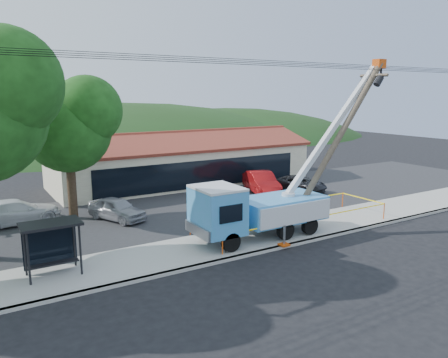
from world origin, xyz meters
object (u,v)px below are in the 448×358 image
Objects in this scene: utility_truck at (258,207)px; bus_shelter at (51,236)px; car_red at (261,194)px; car_dark at (300,192)px; car_silver at (117,221)px; car_white at (17,226)px; leaning_pole at (339,137)px.

utility_truck is 10.47m from bus_shelter.
bus_shelter is 0.48× the size of car_red.
car_red is 1.15× the size of car_dark.
car_dark is (20.13, 7.04, -1.86)m from bus_shelter.
utility_truck is 3.11× the size of car_silver.
car_dark is (15.12, 0.26, 0.00)m from car_silver.
bus_shelter is (-10.45, 0.64, 0.02)m from utility_truck.
bus_shelter reaches higher than car_white.
car_red is 3.21m from car_dark.
utility_truck is 2.45× the size of car_white.
car_dark is (9.69, 7.68, -1.84)m from utility_truck.
car_dark is at bearing 62.34° from leaning_pole.
bus_shelter is 9.24m from car_white.
leaning_pole is 2.19× the size of car_dark.
bus_shelter is 0.59× the size of car_silver.
car_red is (1.19, 9.13, -5.34)m from leaning_pole.
utility_truck is 6.52m from leaning_pole.
utility_truck is at bearing -3.58° from bus_shelter.
utility_truck reaches higher than bus_shelter.
leaning_pole is at bearing -3.53° from bus_shelter.
leaning_pole is 1.86× the size of car_white.
car_silver is (-10.93, 7.74, -5.34)m from leaning_pole.
utility_truck is 11.21m from car_red.
leaning_pole is 16.34m from bus_shelter.
car_white is (-10.92, 9.67, -1.84)m from utility_truck.
car_red is at bearing -17.35° from car_silver.
bus_shelter is 21.41m from car_dark.
leaning_pole reaches higher than bus_shelter.
car_red is at bearing 82.58° from leaning_pole.
utility_truck reaches higher than car_red.
bus_shelter is 8.64m from car_silver.
car_red reaches higher than car_white.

